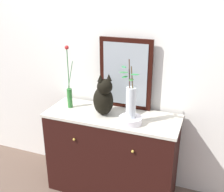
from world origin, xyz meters
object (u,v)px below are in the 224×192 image
at_px(vase_glass_clear, 131,101).
at_px(bowl_porcelain, 130,120).
at_px(cat_sitting, 103,98).
at_px(sideboard, 112,154).
at_px(mirror_leaning, 125,74).
at_px(vase_slim_green, 69,92).

bearing_deg(vase_glass_clear, bowl_porcelain, 45.26).
xyz_separation_m(cat_sitting, bowl_porcelain, (0.27, -0.08, -0.13)).
height_order(sideboard, mirror_leaning, mirror_leaning).
bearing_deg(cat_sitting, sideboard, 13.57).
relative_size(mirror_leaning, vase_slim_green, 1.11).
relative_size(sideboard, vase_glass_clear, 2.48).
relative_size(cat_sitting, vase_glass_clear, 0.80).
height_order(sideboard, bowl_porcelain, bowl_porcelain).
height_order(mirror_leaning, vase_slim_green, mirror_leaning).
bearing_deg(sideboard, vase_glass_clear, -27.13).
distance_m(cat_sitting, bowl_porcelain, 0.32).
relative_size(cat_sitting, bowl_porcelain, 2.02).
xyz_separation_m(cat_sitting, vase_slim_green, (-0.36, 0.04, -0.01)).
relative_size(mirror_leaning, bowl_porcelain, 3.38).
bearing_deg(mirror_leaning, sideboard, -104.52).
bearing_deg(mirror_leaning, vase_glass_clear, -64.23).
relative_size(sideboard, vase_slim_green, 2.06).
bearing_deg(sideboard, mirror_leaning, 75.48).
xyz_separation_m(sideboard, mirror_leaning, (0.05, 0.20, 0.73)).
height_order(mirror_leaning, vase_glass_clear, mirror_leaning).
distance_m(vase_slim_green, vase_glass_clear, 0.64).
relative_size(sideboard, bowl_porcelain, 6.28).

